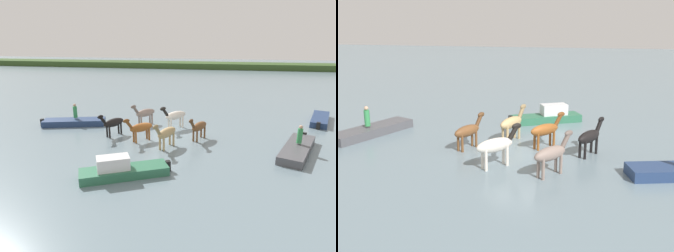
# 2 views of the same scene
# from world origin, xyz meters

# --- Properties ---
(ground_plane) EXTENTS (144.27, 144.27, 0.00)m
(ground_plane) POSITION_xyz_m (0.00, 0.00, 0.00)
(ground_plane) COLOR slate
(horse_chestnut_trailing) EXTENTS (1.39, 2.38, 1.91)m
(horse_chestnut_trailing) POSITION_xyz_m (0.73, -2.04, 1.05)
(horse_chestnut_trailing) COLOR tan
(horse_chestnut_trailing) RESTS_ON ground_plane
(horse_mid_herd) EXTENTS (1.80, 2.12, 1.88)m
(horse_mid_herd) POSITION_xyz_m (-1.91, 2.82, 1.03)
(horse_mid_herd) COLOR gray
(horse_mid_herd) RESTS_ON ground_plane
(horse_dun_straggler) EXTENTS (1.89, 1.96, 1.83)m
(horse_dun_straggler) POSITION_xyz_m (-1.28, -1.06, 1.01)
(horse_dun_straggler) COLOR brown
(horse_dun_straggler) RESTS_ON ground_plane
(horse_lead) EXTENTS (1.53, 2.19, 1.82)m
(horse_lead) POSITION_xyz_m (-3.58, -0.23, 1.00)
(horse_lead) COLOR black
(horse_lead) RESTS_ON ground_plane
(horse_dark_mare) EXTENTS (1.36, 2.23, 1.81)m
(horse_dark_mare) POSITION_xyz_m (2.75, -0.10, 0.99)
(horse_dark_mare) COLOR brown
(horse_dark_mare) RESTS_ON ground_plane
(horse_rear_stallion) EXTENTS (2.03, 2.08, 1.96)m
(horse_rear_stallion) POSITION_xyz_m (0.70, 2.26, 1.08)
(horse_rear_stallion) COLOR silver
(horse_rear_stallion) RESTS_ON ground_plane
(boat_dinghy_port) EXTENTS (3.38, 5.38, 0.76)m
(boat_dinghy_port) POSITION_xyz_m (9.16, -1.50, 0.18)
(boat_dinghy_port) COLOR #4C4C51
(boat_dinghy_port) RESTS_ON ground_plane
(boat_motor_center) EXTENTS (4.78, 3.20, 1.34)m
(boat_motor_center) POSITION_xyz_m (-0.86, -6.51, 0.31)
(boat_motor_center) COLOR #2D6B4C
(boat_motor_center) RESTS_ON ground_plane
(person_watcher_seated) EXTENTS (0.32, 0.32, 1.19)m
(person_watcher_seated) POSITION_xyz_m (9.26, -1.29, 1.16)
(person_watcher_seated) COLOR #338C4C
(person_watcher_seated) RESTS_ON boat_dinghy_port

